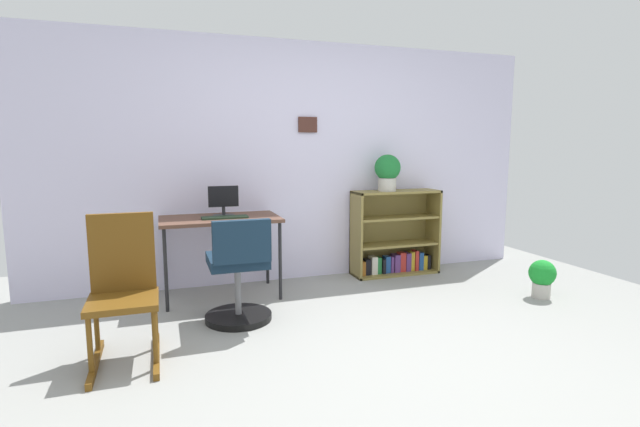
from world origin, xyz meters
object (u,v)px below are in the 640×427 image
object	(u,v)px
monitor	(223,202)
keyboard	(225,217)
office_chair	(239,277)
potted_plant_on_shelf	(387,171)
rocking_chair	(123,288)
desk	(220,224)
potted_plant_floor	(542,276)
bookshelf_low	(394,238)

from	to	relation	value
monitor	keyboard	size ratio (longest dim) A/B	0.69
office_chair	potted_plant_on_shelf	bearing A→B (deg)	26.96
office_chair	rocking_chair	size ratio (longest dim) A/B	0.90
keyboard	potted_plant_on_shelf	size ratio (longest dim) A/B	1.06
desk	potted_plant_floor	size ratio (longest dim) A/B	3.02
potted_plant_floor	potted_plant_on_shelf	bearing A→B (deg)	131.24
keyboard	potted_plant_floor	distance (m)	2.89
rocking_chair	bookshelf_low	size ratio (longest dim) A/B	1.00
keyboard	office_chair	xyz separation A→B (m)	(0.01, -0.63, -0.37)
rocking_chair	potted_plant_on_shelf	world-z (taller)	potted_plant_on_shelf
monitor	bookshelf_low	bearing A→B (deg)	5.22
monitor	office_chair	bearing A→B (deg)	-89.61
monitor	rocking_chair	xyz separation A→B (m)	(-0.79, -1.12, -0.39)
desk	potted_plant_on_shelf	distance (m)	1.79
keyboard	potted_plant_on_shelf	distance (m)	1.75
keyboard	potted_plant_on_shelf	bearing A→B (deg)	7.73
bookshelf_low	monitor	bearing A→B (deg)	-174.78
desk	rocking_chair	world-z (taller)	rocking_chair
desk	monitor	bearing A→B (deg)	49.77
office_chair	potted_plant_on_shelf	xyz separation A→B (m)	(1.69, 0.86, 0.74)
rocking_chair	keyboard	bearing A→B (deg)	52.01
office_chair	desk	bearing A→B (deg)	93.72
monitor	bookshelf_low	size ratio (longest dim) A/B	0.30
bookshelf_low	potted_plant_floor	world-z (taller)	bookshelf_low
desk	potted_plant_on_shelf	bearing A→B (deg)	5.18
desk	keyboard	bearing A→B (deg)	-65.27
keyboard	monitor	bearing A→B (deg)	86.92
desk	bookshelf_low	size ratio (longest dim) A/B	1.12
monitor	office_chair	world-z (taller)	monitor
potted_plant_floor	rocking_chair	bearing A→B (deg)	-178.42
office_chair	rocking_chair	world-z (taller)	rocking_chair
keyboard	office_chair	bearing A→B (deg)	-88.94
potted_plant_floor	monitor	bearing A→B (deg)	159.15
desk	monitor	distance (m)	0.20
potted_plant_on_shelf	potted_plant_floor	world-z (taller)	potted_plant_on_shelf
keyboard	rocking_chair	xyz separation A→B (m)	(-0.78, -1.00, -0.27)
bookshelf_low	rocking_chair	bearing A→B (deg)	-153.68
desk	bookshelf_low	bearing A→B (deg)	6.57
potted_plant_floor	office_chair	bearing A→B (deg)	174.17
rocking_chair	potted_plant_on_shelf	size ratio (longest dim) A/B	2.47
desk	keyboard	world-z (taller)	keyboard
desk	potted_plant_floor	bearing A→B (deg)	-19.69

